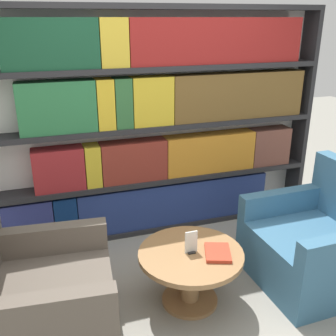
% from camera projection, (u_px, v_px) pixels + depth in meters
% --- Properties ---
extents(ground_plane, '(14.00, 14.00, 0.00)m').
position_uv_depth(ground_plane, '(203.00, 307.00, 3.08)').
color(ground_plane, gray).
extents(bookshelf, '(3.50, 0.30, 2.25)m').
position_uv_depth(bookshelf, '(157.00, 127.00, 3.92)').
color(bookshelf, silver).
rests_on(bookshelf, ground_plane).
extents(armchair_left, '(1.00, 1.01, 0.98)m').
position_uv_depth(armchair_left, '(39.00, 302.00, 2.67)').
color(armchair_left, brown).
rests_on(armchair_left, ground_plane).
extents(armchair_right, '(0.94, 0.95, 0.98)m').
position_uv_depth(armchair_right, '(316.00, 245.00, 3.33)').
color(armchair_right, '#386684').
rests_on(armchair_right, ground_plane).
extents(coffee_table, '(0.81, 0.81, 0.46)m').
position_uv_depth(coffee_table, '(191.00, 267.00, 3.04)').
color(coffee_table, olive).
rests_on(coffee_table, ground_plane).
extents(table_sign, '(0.10, 0.06, 0.18)m').
position_uv_depth(table_sign, '(191.00, 243.00, 2.96)').
color(table_sign, black).
rests_on(table_sign, coffee_table).
extents(stray_book, '(0.26, 0.30, 0.03)m').
position_uv_depth(stray_book, '(218.00, 253.00, 2.96)').
color(stray_book, '#B73823').
rests_on(stray_book, coffee_table).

